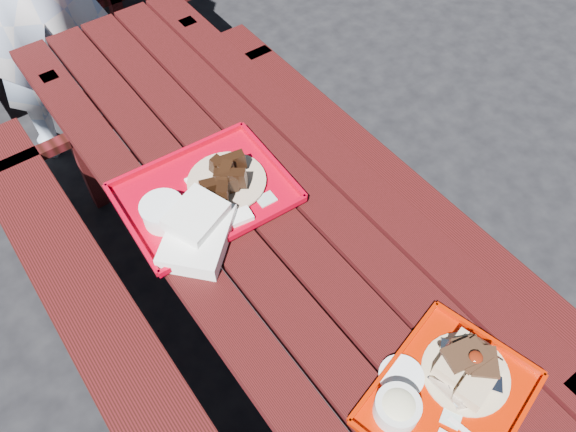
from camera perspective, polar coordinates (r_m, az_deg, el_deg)
name	(u,v)px	position (r m, az deg, el deg)	size (l,w,h in m)	color
ground	(267,313)	(2.37, -2.18, -9.79)	(60.00, 60.00, 0.00)	black
picnic_table_near	(262,234)	(1.90, -2.69, -1.89)	(1.41, 2.40, 0.75)	#3E0C0E
near_tray	(443,391)	(1.45, 15.51, -16.74)	(0.47, 0.41, 0.13)	#B11800
far_tray	(203,194)	(1.74, -8.59, 2.18)	(0.53, 0.42, 0.09)	#B10016
white_cloth	(197,231)	(1.64, -9.21, -1.51)	(0.29, 0.29, 0.10)	white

